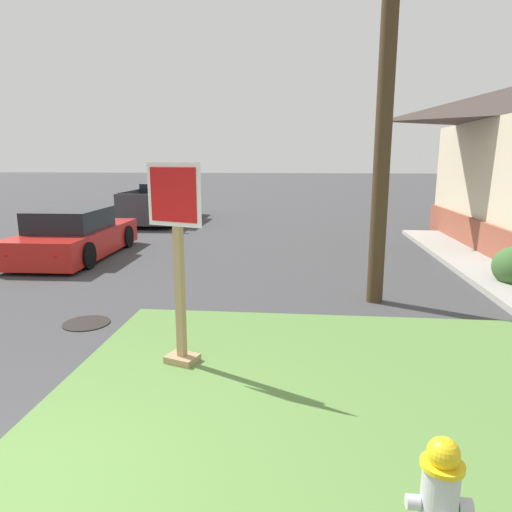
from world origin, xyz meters
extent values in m
cube|color=#567F3D|center=(2.51, 1.57, 0.04)|extent=(5.88, 5.34, 0.08)
cylinder|color=#BCBCC1|center=(2.99, -0.22, 0.44)|extent=(0.22, 0.22, 0.55)
cylinder|color=yellow|center=(2.99, -0.22, 0.73)|extent=(0.25, 0.25, 0.03)
sphere|color=yellow|center=(2.99, -0.22, 0.80)|extent=(0.19, 0.19, 0.19)
cube|color=yellow|center=(2.99, -0.22, 0.87)|extent=(0.04, 0.04, 0.04)
cylinder|color=#BCBCC1|center=(2.84, -0.22, 0.46)|extent=(0.08, 0.09, 0.09)
cylinder|color=#BCBCC1|center=(3.14, -0.22, 0.46)|extent=(0.08, 0.09, 0.09)
cube|color=#A3845B|center=(0.75, 2.36, 1.23)|extent=(0.12, 0.12, 2.29)
cube|color=#A3845B|center=(0.75, 2.36, 0.12)|extent=(0.43, 0.39, 0.08)
cube|color=white|center=(0.73, 2.32, 2.08)|extent=(0.67, 0.25, 0.70)
cube|color=red|center=(0.73, 2.30, 2.08)|extent=(0.57, 0.21, 0.60)
cylinder|color=black|center=(-1.10, 3.70, 0.01)|extent=(0.70, 0.70, 0.02)
cube|color=red|center=(-3.60, 8.43, 0.41)|extent=(1.92, 4.31, 0.64)
cube|color=black|center=(-3.60, 8.21, 0.97)|extent=(1.60, 2.00, 0.56)
cylinder|color=black|center=(-4.49, 9.72, 0.31)|extent=(0.24, 0.63, 0.62)
cylinder|color=black|center=(-2.79, 9.77, 0.31)|extent=(0.24, 0.63, 0.62)
cylinder|color=black|center=(-4.41, 7.08, 0.31)|extent=(0.24, 0.63, 0.62)
cylinder|color=black|center=(-2.72, 7.13, 0.31)|extent=(0.24, 0.63, 0.62)
sphere|color=white|center=(-4.20, 10.49, 0.47)|extent=(0.14, 0.14, 0.14)
sphere|color=red|center=(-4.08, 6.32, 0.47)|extent=(0.12, 0.12, 0.12)
sphere|color=white|center=(-3.12, 10.52, 0.47)|extent=(0.14, 0.14, 0.14)
sphere|color=red|center=(-3.00, 6.35, 0.47)|extent=(0.12, 0.12, 0.12)
cube|color=#38383D|center=(-3.47, 15.37, 0.50)|extent=(2.11, 5.24, 0.68)
cube|color=black|center=(-3.48, 16.10, 1.14)|extent=(1.81, 1.38, 0.68)
cube|color=#38383D|center=(-4.42, 14.45, 1.06)|extent=(0.13, 2.19, 0.44)
cube|color=#38383D|center=(-2.49, 14.48, 1.06)|extent=(0.13, 2.19, 0.44)
cube|color=#38383D|center=(-3.43, 12.82, 1.06)|extent=(1.83, 0.13, 0.44)
cylinder|color=black|center=(-4.45, 16.92, 0.38)|extent=(0.27, 0.76, 0.76)
cylinder|color=black|center=(-2.54, 16.95, 0.38)|extent=(0.27, 0.76, 0.76)
cylinder|color=black|center=(-4.40, 13.80, 0.38)|extent=(0.27, 0.76, 0.76)
cylinder|color=black|center=(-2.49, 13.83, 0.38)|extent=(0.27, 0.76, 0.76)
cylinder|color=#42301E|center=(3.46, 5.30, 4.28)|extent=(0.28, 0.28, 8.57)
camera|label=1|loc=(2.14, -2.68, 2.47)|focal=32.27mm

